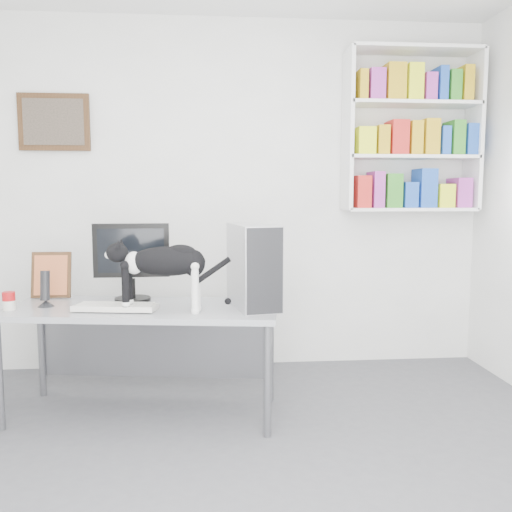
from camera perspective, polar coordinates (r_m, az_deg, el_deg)
name	(u,v)px	position (r m, az deg, el deg)	size (l,w,h in m)	color
room	(246,198)	(2.27, -1.04, 6.09)	(4.01, 4.01, 2.70)	#525257
bookshelf	(412,131)	(4.42, 16.07, 12.56)	(1.03, 0.28, 1.24)	white
wall_art	(54,122)	(4.42, -20.48, 13.06)	(0.52, 0.04, 0.42)	#442B15
desk	(144,361)	(3.48, -11.72, -10.74)	(1.64, 0.64, 0.68)	gray
monitor	(132,262)	(3.55, -12.95, -0.57)	(0.48, 0.23, 0.51)	black
keyboard	(116,307)	(3.32, -14.55, -5.23)	(0.48, 0.18, 0.04)	beige
pc_tower	(253,266)	(3.29, -0.29, -1.01)	(0.22, 0.50, 0.50)	#B9B9BE
speaker	(45,288)	(3.54, -21.31, -3.15)	(0.10, 0.10, 0.23)	black
leaning_print	(51,274)	(3.82, -20.75, -1.79)	(0.25, 0.10, 0.31)	#442B15
soup_can	(9,301)	(3.53, -24.57, -4.32)	(0.07, 0.07, 0.11)	#A00D11
cat	(164,278)	(3.18, -9.64, -2.28)	(0.65, 0.17, 0.40)	black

